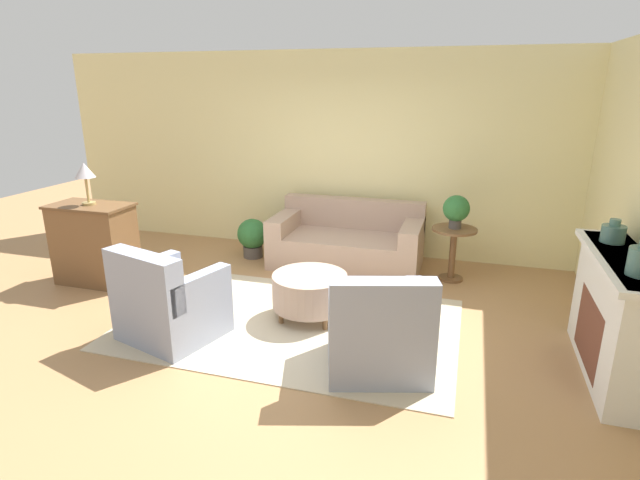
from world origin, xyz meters
The scene contains 14 objects.
ground_plane centered at (0.00, 0.00, 0.00)m, with size 16.00×16.00×0.00m, color #AD7F51.
wall_back centered at (0.00, 2.55, 1.40)m, with size 8.97×0.12×2.80m.
rug centered at (0.00, 0.00, 0.01)m, with size 3.34×2.16×0.01m.
couch centered at (0.13, 1.90, 0.31)m, with size 1.97×0.99×0.84m.
armchair_left centered at (-1.01, -0.60, 0.36)m, with size 1.02×0.98×0.91m.
armchair_right centered at (1.01, -0.60, 0.36)m, with size 1.02×0.98×0.91m.
ottoman_table centered at (0.14, 0.21, 0.30)m, with size 0.78×0.78×0.46m.
side_table centered at (1.51, 1.73, 0.46)m, with size 0.54×0.54×0.67m.
fireplace centered at (2.87, -0.09, 0.55)m, with size 0.44×1.59×1.04m.
dresser centered at (-2.67, 0.39, 0.51)m, with size 0.96×0.54×0.98m.
vase_mantel_near centered at (2.85, 0.32, 1.13)m, with size 0.19×0.19×0.21m.
potted_plant_on_side_table centered at (1.51, 1.73, 0.90)m, with size 0.32×0.32×0.41m.
potted_plant_floor centered at (-1.22, 1.80, 0.31)m, with size 0.42×0.42×0.55m.
table_lamp centered at (-2.67, 0.39, 1.36)m, with size 0.23×0.23×0.50m.
Camera 1 is at (1.62, -4.33, 2.35)m, focal length 28.00 mm.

